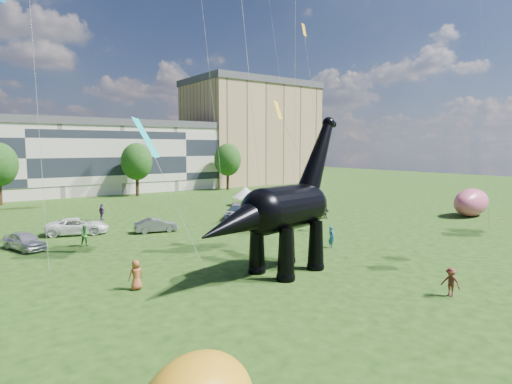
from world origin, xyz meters
TOP-DOWN VIEW (x-y plane):
  - ground at (0.00, 0.00)m, footprint 220.00×220.00m
  - terrace_row at (-8.00, 62.00)m, footprint 78.00×11.00m
  - apartment_block at (40.00, 65.00)m, footprint 28.00×18.00m
  - tree_mid_right at (8.00, 53.00)m, footprint 5.20×5.20m
  - tree_far_right at (26.00, 53.00)m, footprint 5.20×5.20m
  - dinosaur_sculpture at (-0.51, 4.35)m, footprint 13.27×4.93m
  - car_silver at (-13.21, 21.35)m, footprint 3.08×4.66m
  - car_grey at (-1.79, 21.93)m, footprint 4.25×2.26m
  - car_white at (-8.22, 25.32)m, footprint 6.16×4.32m
  - car_dark at (9.00, 24.01)m, footprint 5.46×5.48m
  - gazebo_near at (17.24, 24.09)m, footprint 3.74×3.74m
  - gazebo_far at (16.11, 32.60)m, footprint 4.63×4.63m
  - inflatable_pink at (32.63, 9.00)m, footprint 6.99×4.17m
  - visitors at (0.02, 15.89)m, footprint 50.08×43.23m

SIDE VIEW (x-z plane):
  - ground at x=0.00m, z-range 0.00..0.00m
  - car_grey at x=-1.79m, z-range 0.00..1.33m
  - car_silver at x=-13.21m, z-range 0.00..1.48m
  - car_white at x=-8.22m, z-range 0.00..1.56m
  - car_dark at x=9.00m, z-range 0.00..1.60m
  - visitors at x=0.02m, z-range -0.05..1.83m
  - inflatable_pink at x=32.63m, z-range 0.00..3.30m
  - gazebo_near at x=17.24m, z-range 0.50..2.97m
  - gazebo_far at x=16.11m, z-range 0.53..3.15m
  - dinosaur_sculpture at x=-0.51m, z-range -1.32..9.49m
  - terrace_row at x=-8.00m, z-range 0.00..12.00m
  - tree_mid_right at x=8.00m, z-range 1.57..11.01m
  - tree_far_right at x=26.00m, z-range 1.57..11.01m
  - apartment_block at x=40.00m, z-range 0.00..22.00m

